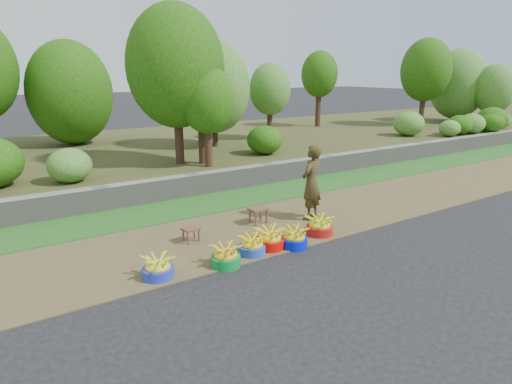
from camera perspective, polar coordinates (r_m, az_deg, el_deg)
ground_plane at (r=7.50m, az=4.84°, el=-7.92°), size 120.00×120.00×0.00m
dirt_shoulder at (r=8.45m, az=-0.33°, el=-5.00°), size 80.00×2.50×0.02m
grass_verge at (r=10.10m, az=-6.42°, el=-1.52°), size 80.00×1.50×0.04m
retaining_wall at (r=10.77m, az=-8.49°, el=0.92°), size 80.00×0.35×0.55m
earth_bank at (r=15.28m, az=-16.16°, el=4.79°), size 80.00×10.00×0.50m
vegetation at (r=14.69m, az=-8.35°, el=13.67°), size 37.02×8.19×4.26m
basin_a at (r=6.68m, az=-12.95°, el=-9.90°), size 0.48×0.48×0.36m
basin_b at (r=6.91m, az=-4.09°, el=-8.60°), size 0.48×0.48×0.36m
basin_c at (r=7.31m, az=-0.52°, el=-7.22°), size 0.46×0.46×0.34m
basin_d at (r=7.53m, az=1.86°, el=-6.33°), size 0.52×0.52×0.39m
basin_e at (r=7.63m, az=5.10°, el=-6.18°), size 0.49×0.49×0.36m
basin_f at (r=8.22m, az=8.48°, el=-4.58°), size 0.51×0.51×0.38m
stool_left at (r=7.85m, az=-8.66°, el=-5.10°), size 0.33×0.27×0.27m
stool_right at (r=8.66m, az=0.30°, el=-2.57°), size 0.39×0.31×0.33m
vendor_woman at (r=8.87m, az=7.39°, el=1.27°), size 0.67×0.58×1.57m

